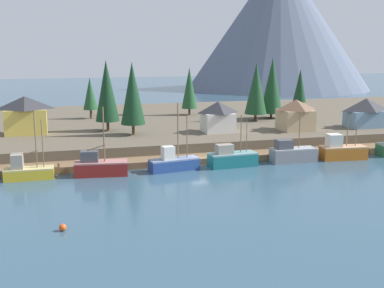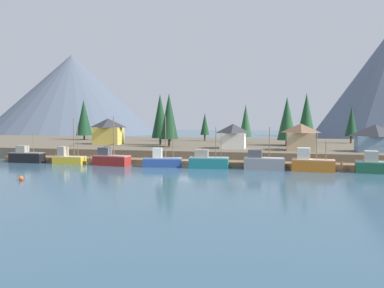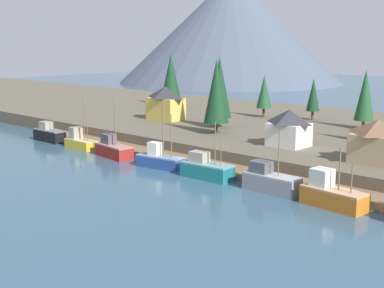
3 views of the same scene
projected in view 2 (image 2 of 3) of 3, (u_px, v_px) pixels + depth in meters
The scene contains 26 objects.
ground_plane at pixel (206, 158), 92.50m from camera, with size 400.00×400.00×1.00m, color #335166.
dock at pixel (188, 162), 74.92m from camera, with size 80.00×4.00×1.60m.
shoreline_bank at pixel (214, 147), 104.06m from camera, with size 400.00×56.00×2.50m, color brown.
mountain_west_peak at pixel (72, 95), 222.76m from camera, with size 97.76×97.76×45.79m, color #475160.
fishing_boat_black at pixel (26, 156), 79.16m from camera, with size 7.13×2.36×6.46m.
fishing_boat_yellow at pixel (68, 158), 77.00m from camera, with size 6.39×2.44×9.25m.
fishing_boat_red at pixel (111, 159), 74.37m from camera, with size 7.37×3.48×9.44m.
fishing_boat_blue at pixel (162, 161), 72.11m from camera, with size 7.37×3.37×9.64m.
fishing_boat_teal at pixel (208, 161), 70.24m from camera, with size 7.26×3.16×7.63m.
fishing_boat_grey at pixel (263, 162), 68.34m from camera, with size 7.12×2.56×7.54m.
fishing_boat_orange at pixel (312, 163), 66.10m from camera, with size 7.32×3.37×6.61m.
fishing_boat_green at pixel (377, 165), 63.77m from camera, with size 7.33×3.38×9.81m.
house_blue at pixel (375, 138), 75.59m from camera, with size 7.31×4.56×5.45m.
house_tan at pixel (300, 137), 79.19m from camera, with size 5.82×5.49×5.56m.
house_white at pixel (233, 136), 84.05m from camera, with size 5.55×4.85×5.43m.
house_yellow at pixel (108, 131), 97.59m from camera, with size 7.26×4.53×6.58m.
conifer_near_left at pixel (205, 124), 111.73m from camera, with size 2.59×2.59×8.16m.
conifer_near_right at pixel (306, 117), 93.16m from camera, with size 4.66×4.66×12.78m.
conifer_mid_left at pixel (246, 121), 105.78m from camera, with size 3.43×3.43×10.46m.
conifer_mid_right at pixel (169, 116), 88.06m from camera, with size 4.18×4.18×12.40m.
conifer_back_left at pixel (287, 119), 91.73m from camera, with size 4.48×4.48×11.74m.
conifer_back_right at pixel (160, 116), 94.07m from camera, with size 4.27×4.27×12.62m.
conifer_centre at pixel (351, 121), 101.15m from camera, with size 3.15×3.15×9.73m.
conifer_far_left at pixel (84, 117), 118.25m from camera, with size 4.85×4.85×12.39m.
conifer_far_right at pixel (171, 123), 110.61m from camera, with size 3.05×3.05×8.56m.
channel_buoy at pixel (21, 178), 56.28m from camera, with size 0.70×0.70×0.70m, color #E04C19.
Camera 2 is at (17.27, -70.49, 9.17)m, focal length 35.84 mm.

